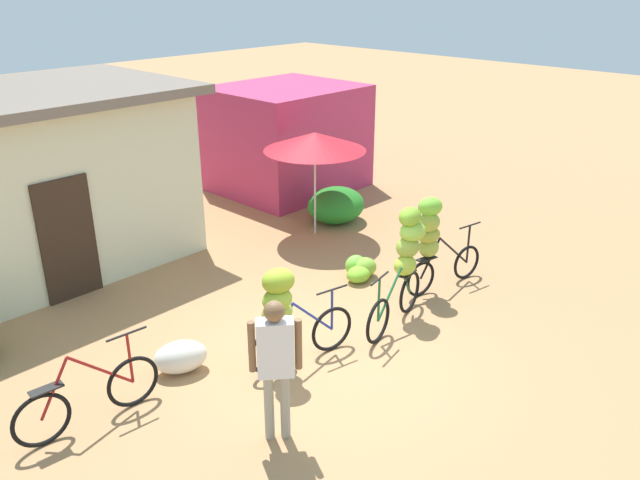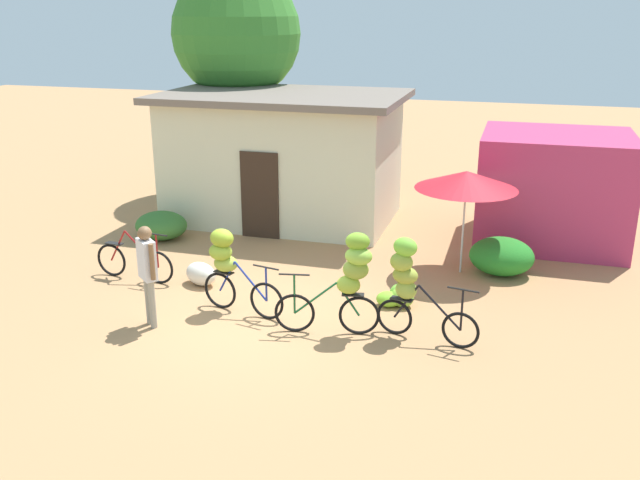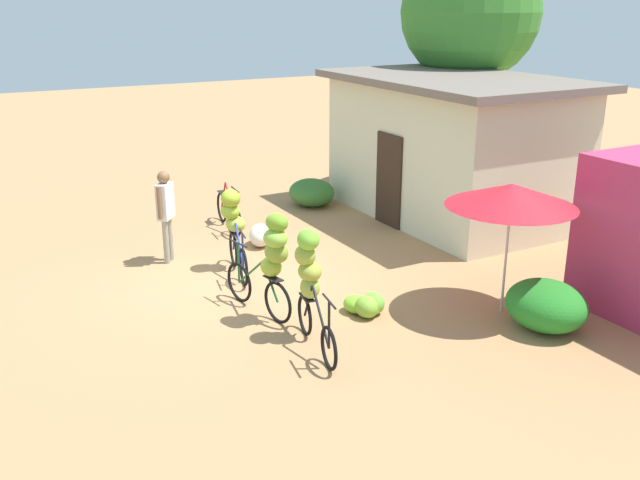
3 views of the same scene
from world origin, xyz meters
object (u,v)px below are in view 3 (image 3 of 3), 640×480
(bicycle_near_pile, at_px, (234,223))
(person_vendor, at_px, (166,207))
(market_umbrella, at_px, (511,195))
(building_low, at_px, (451,147))
(bicycle_leftmost, at_px, (229,212))
(produce_sack, at_px, (260,235))
(bicycle_center_loaded, at_px, (271,256))
(banana_pile_on_ground, at_px, (366,305))
(bicycle_by_shop, at_px, (310,277))
(tree_behind_building, at_px, (470,13))

(bicycle_near_pile, bearing_deg, person_vendor, -137.57)
(market_umbrella, bearing_deg, building_low, 150.80)
(bicycle_leftmost, xyz_separation_m, produce_sack, (1.34, 0.13, -0.15))
(building_low, bearing_deg, person_vendor, -90.64)
(bicycle_center_loaded, distance_m, banana_pile_on_ground, 1.71)
(bicycle_near_pile, bearing_deg, banana_pile_on_ground, 20.74)
(bicycle_leftmost, distance_m, bicycle_by_shop, 5.62)
(bicycle_leftmost, relative_size, banana_pile_on_ground, 2.41)
(tree_behind_building, distance_m, bicycle_near_pile, 8.79)
(market_umbrella, xyz_separation_m, bicycle_near_pile, (-3.70, -3.02, -1.00))
(person_vendor, bearing_deg, produce_sack, 89.86)
(building_low, relative_size, banana_pile_on_ground, 7.99)
(bicycle_by_shop, distance_m, banana_pile_on_ground, 1.49)
(tree_behind_building, xyz_separation_m, bicycle_near_pile, (2.89, -7.54, -3.47))
(produce_sack, bearing_deg, bicycle_by_shop, -14.44)
(market_umbrella, distance_m, bicycle_by_shop, 3.32)
(bicycle_near_pile, xyz_separation_m, bicycle_by_shop, (3.16, -0.13, 0.08))
(building_low, xyz_separation_m, person_vendor, (-0.07, -6.54, -0.50))
(bicycle_leftmost, xyz_separation_m, bicycle_center_loaded, (4.55, -1.11, 0.66))
(building_low, bearing_deg, produce_sack, -90.85)
(building_low, height_order, person_vendor, building_low)
(bicycle_center_loaded, xyz_separation_m, banana_pile_on_ground, (0.59, 1.35, -0.87))
(bicycle_center_loaded, xyz_separation_m, person_vendor, (-3.22, -0.64, 0.05))
(bicycle_center_loaded, bearing_deg, produce_sack, 158.91)
(market_umbrella, bearing_deg, bicycle_by_shop, -99.85)
(building_low, bearing_deg, tree_behind_building, 135.26)
(bicycle_by_shop, height_order, person_vendor, person_vendor)
(person_vendor, bearing_deg, tree_behind_building, 102.45)
(produce_sack, xyz_separation_m, person_vendor, (-0.00, -1.88, 0.85))
(market_umbrella, distance_m, bicycle_near_pile, 4.88)
(building_low, bearing_deg, bicycle_center_loaded, -61.97)
(bicycle_by_shop, bearing_deg, tree_behind_building, 128.26)
(person_vendor, bearing_deg, bicycle_leftmost, 127.41)
(building_low, distance_m, bicycle_near_pile, 5.73)
(bicycle_near_pile, height_order, banana_pile_on_ground, bicycle_near_pile)
(bicycle_leftmost, bearing_deg, bicycle_center_loaded, -13.70)
(person_vendor, bearing_deg, building_low, 89.36)
(banana_pile_on_ground, bearing_deg, bicycle_center_loaded, -113.49)
(building_low, distance_m, person_vendor, 6.56)
(building_low, bearing_deg, banana_pile_on_ground, -50.71)
(produce_sack, bearing_deg, bicycle_leftmost, -174.50)
(bicycle_leftmost, height_order, bicycle_near_pile, bicycle_near_pile)
(bicycle_center_loaded, bearing_deg, market_umbrella, 65.58)
(banana_pile_on_ground, height_order, produce_sack, produce_sack)
(building_low, xyz_separation_m, market_umbrella, (4.65, -2.60, 0.33))
(building_low, distance_m, bicycle_by_shop, 7.08)
(bicycle_leftmost, bearing_deg, market_umbrella, 19.95)
(market_umbrella, height_order, bicycle_by_shop, market_umbrella)
(tree_behind_building, distance_m, market_umbrella, 8.36)
(market_umbrella, xyz_separation_m, person_vendor, (-4.72, -3.95, -0.83))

